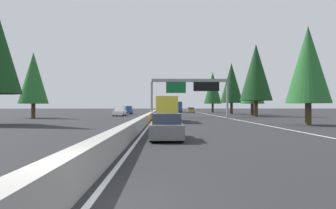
% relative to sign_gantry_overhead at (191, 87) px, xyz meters
% --- Properties ---
extents(ground_plane, '(320.00, 320.00, 0.00)m').
position_rel_sign_gantry_overhead_xyz_m(ground_plane, '(15.09, 6.04, -5.00)').
color(ground_plane, '#262628').
extents(median_barrier, '(180.00, 0.56, 0.90)m').
position_rel_sign_gantry_overhead_xyz_m(median_barrier, '(35.09, 6.34, -4.55)').
color(median_barrier, '#9E9B93').
rests_on(median_barrier, ground).
extents(shoulder_stripe_right, '(160.00, 0.16, 0.01)m').
position_rel_sign_gantry_overhead_xyz_m(shoulder_stripe_right, '(25.09, -5.48, -4.99)').
color(shoulder_stripe_right, silver).
rests_on(shoulder_stripe_right, ground).
extents(shoulder_stripe_median, '(160.00, 0.16, 0.01)m').
position_rel_sign_gantry_overhead_xyz_m(shoulder_stripe_median, '(25.09, 5.79, -4.99)').
color(shoulder_stripe_median, silver).
rests_on(shoulder_stripe_median, ground).
extents(sign_gantry_overhead, '(0.50, 12.68, 6.28)m').
position_rel_sign_gantry_overhead_xyz_m(sign_gantry_overhead, '(0.00, 0.00, 0.00)').
color(sign_gantry_overhead, gray).
rests_on(sign_gantry_overhead, ground).
extents(sedan_far_left, '(4.40, 1.80, 1.47)m').
position_rel_sign_gantry_overhead_xyz_m(sedan_far_left, '(-33.05, 4.21, -4.31)').
color(sedan_far_left, slate).
rests_on(sedan_far_left, ground).
extents(box_truck_distant_a, '(8.50, 2.40, 2.95)m').
position_rel_sign_gantry_overhead_xyz_m(box_truck_distant_a, '(-13.20, 4.02, -3.39)').
color(box_truck_distant_a, gold).
rests_on(box_truck_distant_a, ground).
extents(minivan_far_center, '(5.00, 1.95, 1.69)m').
position_rel_sign_gantry_overhead_xyz_m(minivan_far_center, '(6.83, 4.46, -4.05)').
color(minivan_far_center, '#1E4793').
rests_on(minivan_far_center, ground).
extents(bus_mid_center, '(11.50, 2.55, 3.10)m').
position_rel_sign_gantry_overhead_xyz_m(bus_mid_center, '(43.48, 0.42, -3.28)').
color(bus_mid_center, '#1E4793').
rests_on(bus_mid_center, ground).
extents(pickup_distant_b, '(5.60, 2.00, 1.86)m').
position_rel_sign_gantry_overhead_xyz_m(pickup_distant_b, '(65.11, 0.79, -4.08)').
color(pickup_distant_b, maroon).
rests_on(pickup_distant_b, ground).
extents(sedan_near_right, '(4.40, 1.80, 1.47)m').
position_rel_sign_gantry_overhead_xyz_m(sedan_near_right, '(33.84, -2.95, -4.31)').
color(sedan_near_right, '#AD931E').
rests_on(sedan_near_right, ground).
extents(oncoming_near, '(5.60, 2.00, 1.86)m').
position_rel_sign_gantry_overhead_xyz_m(oncoming_near, '(8.27, 12.63, -4.08)').
color(oncoming_near, white).
rests_on(oncoming_near, ground).
extents(oncoming_far, '(5.60, 2.00, 1.86)m').
position_rel_sign_gantry_overhead_xyz_m(oncoming_far, '(21.48, 12.72, -4.08)').
color(oncoming_far, '#1E4793').
rests_on(oncoming_far, ground).
extents(conifer_right_foreground, '(4.29, 4.29, 9.75)m').
position_rel_sign_gantry_overhead_xyz_m(conifer_right_foreground, '(-20.34, -9.75, 0.92)').
color(conifer_right_foreground, '#4C3823').
rests_on(conifer_right_foreground, ground).
extents(conifer_right_near, '(5.66, 5.66, 12.87)m').
position_rel_sign_gantry_overhead_xyz_m(conifer_right_near, '(4.40, -11.96, 2.83)').
color(conifer_right_near, '#4C3823').
rests_on(conifer_right_near, ground).
extents(conifer_right_mid, '(4.66, 4.66, 10.60)m').
position_rel_sign_gantry_overhead_xyz_m(conifer_right_mid, '(10.93, -13.15, 1.44)').
color(conifer_right_mid, '#4C3823').
rests_on(conifer_right_mid, ground).
extents(conifer_right_far, '(5.19, 5.19, 11.79)m').
position_rel_sign_gantry_overhead_xyz_m(conifer_right_far, '(20.99, -11.20, 2.17)').
color(conifer_right_far, '#4C3823').
rests_on(conifer_right_far, ground).
extents(conifer_right_distant, '(5.07, 5.07, 11.53)m').
position_rel_sign_gantry_overhead_xyz_m(conifer_right_distant, '(38.71, -9.63, 2.01)').
color(conifer_right_distant, '#4C3823').
rests_on(conifer_right_distant, ground).
extents(conifer_left_near, '(4.47, 4.47, 10.16)m').
position_rel_sign_gantry_overhead_xyz_m(conifer_left_near, '(-2.40, 24.43, 1.17)').
color(conifer_left_near, '#4C3823').
rests_on(conifer_left_near, ground).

